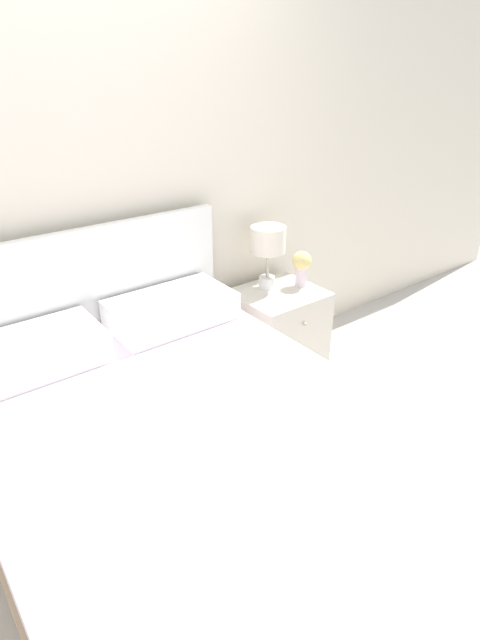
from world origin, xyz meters
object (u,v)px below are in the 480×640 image
at_px(nightstand, 278,331).
at_px(flower_vase, 302,265).
at_px(bed, 192,473).
at_px(table_lamp, 268,244).

bearing_deg(nightstand, flower_vase, -4.30).
relative_size(bed, nightstand, 3.86).
bearing_deg(bed, table_lamp, 37.53).
xyz_separation_m(bed, flower_vase, (1.26, 0.72, 0.37)).
distance_m(table_lamp, flower_vase, 0.26).
distance_m(bed, table_lamp, 1.45).
height_order(bed, table_lamp, bed).
relative_size(nightstand, flower_vase, 2.42).
xyz_separation_m(table_lamp, flower_vase, (0.18, -0.11, -0.14)).
bearing_deg(flower_vase, bed, -150.24).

